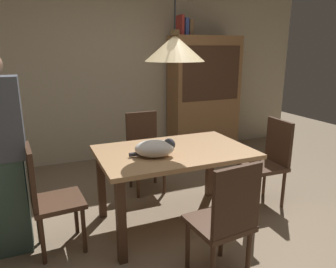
{
  "coord_description": "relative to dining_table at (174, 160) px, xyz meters",
  "views": [
    {
      "loc": [
        -1.17,
        -2.1,
        1.65
      ],
      "look_at": [
        -0.01,
        0.64,
        0.85
      ],
      "focal_mm": 33.71,
      "sensor_mm": 36.0,
      "label": 1
    }
  ],
  "objects": [
    {
      "name": "ground",
      "position": [
        0.04,
        -0.44,
        -0.65
      ],
      "size": [
        10.0,
        10.0,
        0.0
      ],
      "primitive_type": "plane",
      "color": "#847056"
    },
    {
      "name": "back_wall",
      "position": [
        0.04,
        2.21,
        0.8
      ],
      "size": [
        6.4,
        0.1,
        2.9
      ],
      "primitive_type": "cube",
      "color": "beige",
      "rests_on": "ground"
    },
    {
      "name": "dining_table",
      "position": [
        0.0,
        0.0,
        0.0
      ],
      "size": [
        1.4,
        0.9,
        0.75
      ],
      "color": "tan",
      "rests_on": "ground"
    },
    {
      "name": "chair_near_front",
      "position": [
        0.01,
        -0.88,
        -0.14
      ],
      "size": [
        0.44,
        0.44,
        0.93
      ],
      "color": "#472D1E",
      "rests_on": "ground"
    },
    {
      "name": "chair_right_side",
      "position": [
        1.13,
        -0.0,
        -0.14
      ],
      "size": [
        0.41,
        0.41,
        0.93
      ],
      "color": "#472D1E",
      "rests_on": "ground"
    },
    {
      "name": "chair_left_side",
      "position": [
        -1.13,
        -0.01,
        -0.14
      ],
      "size": [
        0.43,
        0.43,
        0.93
      ],
      "color": "#472D1E",
      "rests_on": "ground"
    },
    {
      "name": "chair_far_back",
      "position": [
        0.0,
        0.88,
        -0.14
      ],
      "size": [
        0.4,
        0.4,
        0.93
      ],
      "color": "#472D1E",
      "rests_on": "ground"
    },
    {
      "name": "cat_sleeping",
      "position": [
        -0.22,
        -0.11,
        0.18
      ],
      "size": [
        0.4,
        0.31,
        0.16
      ],
      "color": "silver",
      "rests_on": "dining_table"
    },
    {
      "name": "pendant_lamp",
      "position": [
        0.0,
        0.0,
        1.01
      ],
      "size": [
        0.52,
        0.52,
        1.3
      ],
      "color": "beige"
    },
    {
      "name": "hutch_bookcase",
      "position": [
        1.35,
        1.88,
        0.24
      ],
      "size": [
        1.12,
        0.45,
        1.85
      ],
      "color": "olive",
      "rests_on": "ground"
    },
    {
      "name": "book_red_tall",
      "position": [
        0.92,
        1.88,
        1.34
      ],
      "size": [
        0.04,
        0.22,
        0.28
      ],
      "primitive_type": "cube",
      "color": "#B73833",
      "rests_on": "hutch_bookcase"
    },
    {
      "name": "book_blue_wide",
      "position": [
        0.98,
        1.88,
        1.32
      ],
      "size": [
        0.06,
        0.24,
        0.24
      ],
      "primitive_type": "cube",
      "color": "#384C93",
      "rests_on": "hutch_bookcase"
    },
    {
      "name": "book_brown_thick",
      "position": [
        1.06,
        1.88,
        1.31
      ],
      "size": [
        0.06,
        0.24,
        0.22
      ],
      "primitive_type": "cube",
      "color": "brown",
      "rests_on": "hutch_bookcase"
    },
    {
      "name": "person_standing",
      "position": [
        -1.43,
        0.12,
        0.18
      ],
      "size": [
        0.36,
        0.22,
        1.64
      ],
      "color": "#3D564C",
      "rests_on": "ground"
    }
  ]
}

